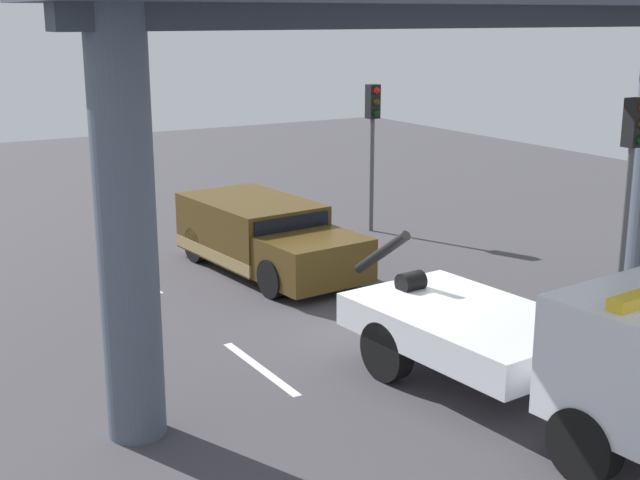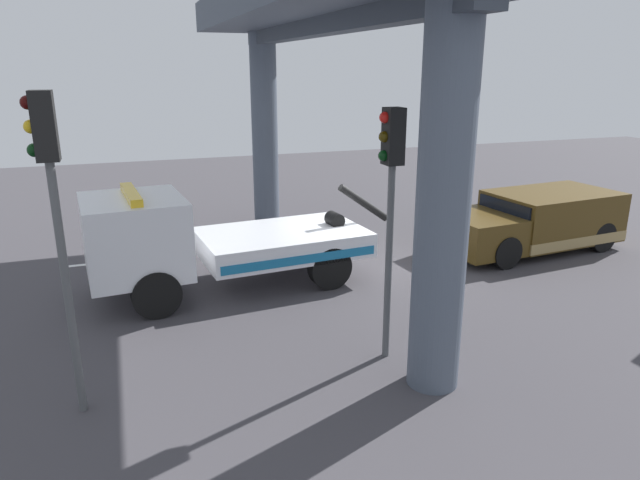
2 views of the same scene
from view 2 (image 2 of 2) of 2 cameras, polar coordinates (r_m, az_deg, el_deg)
The scene contains 9 objects.
ground_plane at distance 14.54m, azimuth 4.54°, elevation -3.12°, with size 60.00×40.00×0.10m, color #423F44.
lane_stripe_west at distance 19.78m, azimuth 17.29°, elevation 1.75°, with size 2.60×0.16×0.01m, color silver.
lane_stripe_mid at distance 16.95m, azimuth 0.75°, elevation 0.06°, with size 2.60×0.16×0.01m, color silver.
lane_stripe_east at distance 15.99m, azimuth -19.87°, elevation -2.04°, with size 2.60×0.16×0.01m, color silver.
tow_truck_white at distance 13.02m, azimuth -11.79°, elevation -0.04°, with size 7.33×2.86×2.46m.
towed_van_green at distance 17.00m, azimuth 20.71°, elevation 1.71°, with size 5.35×2.58×1.58m.
overpass_structure at distance 13.25m, azimuth 0.17°, elevation 20.55°, with size 3.60×12.64×6.76m.
traffic_light_far at distance 9.35m, azimuth 7.08°, elevation 5.85°, with size 0.39×0.32×4.31m.
traffic_light_mid at distance 8.38m, azimuth -25.24°, elevation 4.63°, with size 0.39×0.32×4.64m.
Camera 2 is at (5.65, 12.45, 4.92)m, focal length 32.01 mm.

